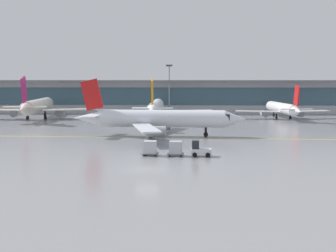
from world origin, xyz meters
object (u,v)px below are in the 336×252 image
(gate_airplane_3, at_px, (282,108))
(apron_light_mast_1, at_px, (169,87))
(gate_airplane_1, at_px, (38,106))
(cargo_dolly_lead, at_px, (176,148))
(baggage_tug, at_px, (200,149))
(cargo_dolly_trailing, at_px, (150,148))
(gate_airplane_2, at_px, (156,107))
(taxiing_regional_jet, at_px, (160,119))

(gate_airplane_3, relative_size, apron_light_mast_1, 1.87)
(gate_airplane_1, distance_m, apron_light_mast_1, 36.75)
(gate_airplane_3, height_order, apron_light_mast_1, apron_light_mast_1)
(gate_airplane_3, xyz_separation_m, cargo_dolly_lead, (-25.95, -56.11, -1.54))
(baggage_tug, bearing_deg, cargo_dolly_trailing, 180.00)
(cargo_dolly_lead, height_order, cargo_dolly_trailing, same)
(gate_airplane_2, height_order, gate_airplane_3, gate_airplane_2)
(cargo_dolly_trailing, distance_m, apron_light_mast_1, 70.10)
(cargo_dolly_lead, bearing_deg, cargo_dolly_trailing, -180.00)
(gate_airplane_2, bearing_deg, taxiing_regional_jet, -175.37)
(gate_airplane_2, xyz_separation_m, cargo_dolly_lead, (5.71, -52.00, -1.99))
(cargo_dolly_trailing, height_order, apron_light_mast_1, apron_light_mast_1)
(gate_airplane_3, distance_m, taxiing_regional_jet, 46.24)
(gate_airplane_3, distance_m, apron_light_mast_1, 32.42)
(taxiing_regional_jet, bearing_deg, apron_light_mast_1, 92.67)
(gate_airplane_2, distance_m, baggage_tug, 52.97)
(apron_light_mast_1, bearing_deg, gate_airplane_1, -152.83)
(cargo_dolly_lead, distance_m, apron_light_mast_1, 70.36)
(taxiing_regional_jet, bearing_deg, baggage_tug, -70.11)
(taxiing_regional_jet, xyz_separation_m, cargo_dolly_trailing, (-0.26, -19.93, -1.97))
(gate_airplane_1, distance_m, gate_airplane_3, 61.38)
(gate_airplane_1, xyz_separation_m, cargo_dolly_trailing, (32.01, -53.13, -2.15))
(gate_airplane_1, relative_size, apron_light_mast_1, 2.31)
(gate_airplane_1, bearing_deg, apron_light_mast_1, -68.15)
(taxiing_regional_jet, relative_size, apron_light_mast_1, 2.18)
(gate_airplane_2, relative_size, gate_airplane_3, 1.17)
(gate_airplane_2, distance_m, cargo_dolly_lead, 52.35)
(taxiing_regional_jet, relative_size, baggage_tug, 11.37)
(cargo_dolly_lead, relative_size, apron_light_mast_1, 0.16)
(taxiing_regional_jet, height_order, apron_light_mast_1, apron_light_mast_1)
(cargo_dolly_lead, bearing_deg, taxiing_regional_jet, 102.07)
(gate_airplane_3, relative_size, cargo_dolly_lead, 11.93)
(baggage_tug, relative_size, apron_light_mast_1, 0.19)
(taxiing_regional_jet, height_order, cargo_dolly_lead, taxiing_regional_jet)
(gate_airplane_1, height_order, taxiing_regional_jet, gate_airplane_1)
(cargo_dolly_lead, bearing_deg, gate_airplane_1, 126.90)
(apron_light_mast_1, bearing_deg, baggage_tug, -85.08)
(taxiing_regional_jet, height_order, baggage_tug, taxiing_regional_jet)
(gate_airplane_3, xyz_separation_m, cargo_dolly_trailing, (-29.30, -55.92, -1.54))
(gate_airplane_1, bearing_deg, cargo_dolly_trailing, -154.25)
(cargo_dolly_lead, relative_size, cargo_dolly_trailing, 1.00)
(gate_airplane_1, xyz_separation_m, baggage_tug, (38.49, -53.51, -2.31))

